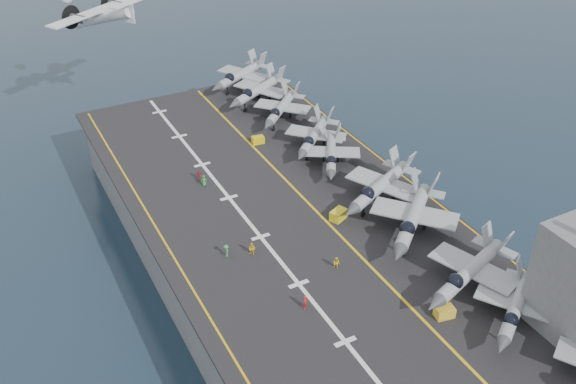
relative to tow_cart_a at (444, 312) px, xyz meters
name	(u,v)px	position (x,y,z in m)	size (l,w,h in m)	color
ground	(301,285)	(-5.31, 21.79, -11.01)	(500.00, 500.00, 0.00)	#142135
hull	(302,256)	(-5.31, 21.79, -6.01)	(36.00, 90.00, 10.00)	#56595E
flight_deck	(302,225)	(-5.31, 21.79, -0.81)	(38.00, 92.00, 0.40)	black
foul_line	(322,217)	(-2.31, 21.79, -0.59)	(0.35, 90.00, 0.02)	gold
landing_centerline	(261,237)	(-11.31, 21.79, -0.59)	(0.50, 90.00, 0.02)	silver
deck_edge_port	(177,263)	(-22.31, 21.79, -0.59)	(0.25, 90.00, 0.02)	gold
deck_edge_stbd	(418,188)	(13.19, 21.79, -0.59)	(0.25, 90.00, 0.02)	gold
fighter_jet_1	(517,305)	(6.04, -3.96, 1.68)	(15.81, 14.52, 4.57)	#A1ABB1
fighter_jet_2	(471,270)	(5.29, 2.40, 2.01)	(17.56, 14.48, 5.24)	#9AA1AC
fighter_jet_3	(413,216)	(5.83, 13.52, 2.21)	(19.34, 18.74, 5.63)	gray
fighter_jet_4	(381,185)	(6.43, 21.45, 2.07)	(18.35, 15.90, 5.36)	#9BA6AE
fighter_jet_5	(331,153)	(5.39, 32.57, 1.62)	(13.98, 15.42, 4.46)	#8D939C
fighter_jet_6	(315,135)	(5.92, 38.39, 1.78)	(16.31, 16.10, 4.78)	#929BA1
fighter_jet_7	(281,107)	(5.77, 49.26, 1.80)	(16.38, 16.25, 4.81)	#A1A7B1
fighter_jet_8	(259,89)	(5.43, 57.20, 1.97)	(17.81, 15.89, 5.16)	gray
tow_cart_a	(444,312)	(0.00, 0.00, 0.00)	(2.23, 1.67, 1.21)	gold
tow_cart_b	(338,215)	(-0.65, 20.55, 0.06)	(2.62, 2.23, 1.33)	gold
tow_cart_c	(258,140)	(-1.10, 43.92, -0.04)	(2.01, 1.44, 1.13)	gold
crew_1	(305,302)	(-12.56, 8.01, 0.25)	(1.24, 1.17, 1.72)	#B21919
crew_2	(252,249)	(-13.71, 19.10, 0.25)	(1.15, 1.23, 1.71)	yellow
crew_3	(226,251)	(-16.61, 20.23, 0.24)	(0.90, 1.15, 1.69)	green
crew_4	(199,175)	(-13.16, 38.09, 0.19)	(1.14, 0.98, 1.60)	#B21E2D
crew_5	(204,181)	(-13.13, 36.30, 0.21)	(1.06, 0.78, 1.63)	#268C33
crew_7	(336,263)	(-6.09, 12.14, 0.21)	(1.09, 1.17, 1.63)	yellow
transport_plane	(102,17)	(-14.81, 79.96, 11.27)	(27.93, 25.52, 5.46)	#B8BBBD
fighter_jet_9	(241,74)	(5.43, 64.79, 1.97)	(17.81, 15.89, 5.16)	gray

